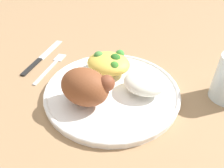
# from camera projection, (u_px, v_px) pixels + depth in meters

# --- Properties ---
(ground_plane) EXTENTS (2.00, 2.00, 0.00)m
(ground_plane) POSITION_uv_depth(u_px,v_px,m) (112.00, 94.00, 0.47)
(ground_plane) COLOR #9B7752
(plate) EXTENTS (0.29, 0.29, 0.02)m
(plate) POSITION_uv_depth(u_px,v_px,m) (112.00, 91.00, 0.46)
(plate) COLOR white
(plate) RESTS_ON ground_plane
(roasted_chicken) EXTENTS (0.10, 0.07, 0.07)m
(roasted_chicken) POSITION_uv_depth(u_px,v_px,m) (86.00, 87.00, 0.40)
(roasted_chicken) COLOR brown
(roasted_chicken) RESTS_ON plate
(rice_pile) EXTENTS (0.08, 0.07, 0.04)m
(rice_pile) POSITION_uv_depth(u_px,v_px,m) (144.00, 83.00, 0.44)
(rice_pile) COLOR white
(rice_pile) RESTS_ON plate
(mac_cheese_with_broccoli) EXTENTS (0.10, 0.09, 0.04)m
(mac_cheese_with_broccoli) POSITION_uv_depth(u_px,v_px,m) (109.00, 63.00, 0.50)
(mac_cheese_with_broccoli) COLOR #E4BF4B
(mac_cheese_with_broccoli) RESTS_ON plate
(fork) EXTENTS (0.03, 0.14, 0.01)m
(fork) POSITION_uv_depth(u_px,v_px,m) (52.00, 66.00, 0.55)
(fork) COLOR silver
(fork) RESTS_ON ground_plane
(knife) EXTENTS (0.04, 0.19, 0.01)m
(knife) POSITION_uv_depth(u_px,v_px,m) (40.00, 59.00, 0.58)
(knife) COLOR black
(knife) RESTS_ON ground_plane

